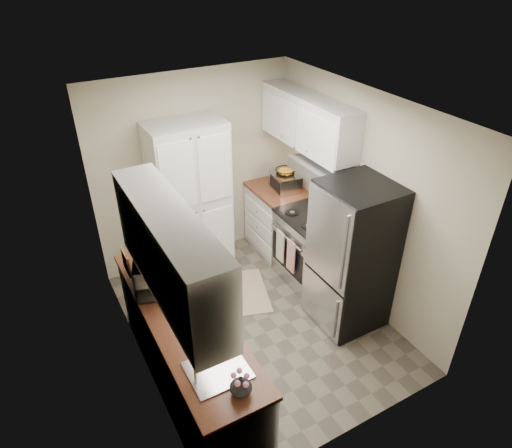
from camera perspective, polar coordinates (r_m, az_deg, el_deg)
name	(u,v)px	position (r m, az deg, el deg)	size (l,w,h in m)	color
ground	(257,321)	(5.36, 0.11, -12.06)	(3.20, 3.20, 0.00)	#665B4C
room_shell	(256,198)	(4.37, -0.01, 3.28)	(2.64, 3.24, 2.52)	beige
pantry_cabinet	(191,201)	(5.67, -8.17, 2.88)	(0.90, 0.55, 2.00)	silver
base_cabinet_left	(187,352)	(4.49, -8.56, -15.50)	(0.60, 2.30, 0.88)	silver
countertop_left	(183,315)	(4.17, -9.07, -11.22)	(0.63, 2.33, 0.04)	brown
base_cabinet_right	(277,220)	(6.31, 2.69, 0.54)	(0.60, 0.80, 0.88)	silver
countertop_right	(278,190)	(6.08, 2.79, 4.24)	(0.63, 0.83, 0.04)	brown
electric_range	(310,247)	(5.73, 6.74, -2.83)	(0.71, 0.78, 1.13)	#B7B7BC
refrigerator	(352,256)	(5.00, 11.94, -3.97)	(0.70, 0.72, 1.70)	#B7B7BC
microwave	(158,268)	(4.43, -12.12, -5.35)	(0.62, 0.42, 0.34)	#AAABAF
wine_bottle	(154,252)	(4.66, -12.57, -3.43)	(0.08, 0.08, 0.33)	black
flower_vase	(241,386)	(3.48, -1.92, -19.55)	(0.16, 0.16, 0.17)	silver
cutting_board	(158,242)	(4.83, -12.10, -2.17)	(0.02, 0.25, 0.31)	#3A8531
toaster_oven	(285,182)	(6.01, 3.67, 5.28)	(0.31, 0.39, 0.23)	#B1B1B7
fruit_basket	(285,170)	(5.93, 3.70, 6.71)	(0.26, 0.26, 0.11)	#FFA016
kitchen_mat	(245,292)	(5.73, -1.39, -8.48)	(0.53, 0.84, 0.01)	tan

